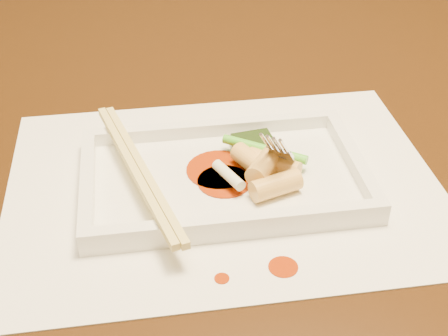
{
  "coord_description": "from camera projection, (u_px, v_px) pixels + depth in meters",
  "views": [
    {
      "loc": [
        -0.15,
        -0.52,
        1.11
      ],
      "look_at": [
        -0.08,
        -0.06,
        0.77
      ],
      "focal_mm": 50.0,
      "sensor_mm": 36.0,
      "label": 1
    }
  ],
  "objects": [
    {
      "name": "rice_cake_2",
      "position": [
        264.0,
        166.0,
        0.56
      ],
      "size": [
        0.04,
        0.05,
        0.02
      ],
      "primitive_type": "cylinder",
      "rotation": [
        1.57,
        0.0,
        2.53
      ],
      "color": "#F0CD70",
      "rests_on": "plate_base"
    },
    {
      "name": "chopstick_a",
      "position": [
        133.0,
        169.0,
        0.56
      ],
      "size": [
        0.06,
        0.22,
        0.01
      ],
      "primitive_type": "cube",
      "rotation": [
        0.0,
        0.0,
        0.26
      ],
      "color": "#DFC96F",
      "rests_on": "plate_rim_near"
    },
    {
      "name": "sauce_splatter_b",
      "position": [
        222.0,
        278.0,
        0.48
      ],
      "size": [
        0.01,
        0.01,
        0.0
      ],
      "primitive_type": "cylinder",
      "color": "#982A04",
      "rests_on": "placemat"
    },
    {
      "name": "veg_piece",
      "position": [
        253.0,
        143.0,
        0.61
      ],
      "size": [
        0.04,
        0.03,
        0.01
      ],
      "primitive_type": "cube",
      "rotation": [
        0.0,
        0.0,
        0.13
      ],
      "color": "black",
      "rests_on": "plate_base"
    },
    {
      "name": "rice_cake_0",
      "position": [
        276.0,
        185.0,
        0.55
      ],
      "size": [
        0.05,
        0.03,
        0.02
      ],
      "primitive_type": "cylinder",
      "rotation": [
        1.57,
        0.0,
        1.87
      ],
      "color": "#F0CD70",
      "rests_on": "plate_base"
    },
    {
      "name": "sauce_blob_1",
      "position": [
        224.0,
        181.0,
        0.57
      ],
      "size": [
        0.05,
        0.05,
        0.0
      ],
      "primitive_type": "cylinder",
      "color": "#982A04",
      "rests_on": "plate_base"
    },
    {
      "name": "plate_base",
      "position": [
        224.0,
        180.0,
        0.58
      ],
      "size": [
        0.26,
        0.16,
        0.01
      ],
      "primitive_type": "cube",
      "color": "white",
      "rests_on": "placemat"
    },
    {
      "name": "fork",
      "position": [
        298.0,
        92.0,
        0.56
      ],
      "size": [
        0.09,
        0.1,
        0.14
      ],
      "primitive_type": null,
      "color": "silver",
      "rests_on": "plate_base"
    },
    {
      "name": "chopstick_b",
      "position": [
        142.0,
        169.0,
        0.56
      ],
      "size": [
        0.06,
        0.22,
        0.01
      ],
      "primitive_type": "cube",
      "rotation": [
        0.0,
        0.0,
        0.26
      ],
      "color": "#DFC96F",
      "rests_on": "plate_rim_near"
    },
    {
      "name": "sauce_splatter_a",
      "position": [
        283.0,
        267.0,
        0.49
      ],
      "size": [
        0.02,
        0.02,
        0.0
      ],
      "primitive_type": "cylinder",
      "color": "#982A04",
      "rests_on": "placemat"
    },
    {
      "name": "plate_rim_far",
      "position": [
        213.0,
        128.0,
        0.63
      ],
      "size": [
        0.26,
        0.01,
        0.01
      ],
      "primitive_type": "cube",
      "color": "white",
      "rests_on": "plate_base"
    },
    {
      "name": "plate_rim_near",
      "position": [
        237.0,
        223.0,
        0.51
      ],
      "size": [
        0.26,
        0.01,
        0.01
      ],
      "primitive_type": "cube",
      "color": "white",
      "rests_on": "plate_base"
    },
    {
      "name": "plate_rim_left",
      "position": [
        87.0,
        183.0,
        0.56
      ],
      "size": [
        0.01,
        0.14,
        0.01
      ],
      "primitive_type": "cube",
      "color": "white",
      "rests_on": "plate_base"
    },
    {
      "name": "scallion_green",
      "position": [
        265.0,
        149.0,
        0.59
      ],
      "size": [
        0.08,
        0.06,
        0.01
      ],
      "primitive_type": "cylinder",
      "rotation": [
        1.57,
        0.0,
        0.97
      ],
      "color": "green",
      "rests_on": "plate_base"
    },
    {
      "name": "rice_cake_3",
      "position": [
        274.0,
        164.0,
        0.58
      ],
      "size": [
        0.05,
        0.05,
        0.02
      ],
      "primitive_type": "cylinder",
      "rotation": [
        1.57,
        0.0,
        0.88
      ],
      "color": "#F0CD70",
      "rests_on": "plate_base"
    },
    {
      "name": "placemat",
      "position": [
        224.0,
        184.0,
        0.58
      ],
      "size": [
        0.4,
        0.3,
        0.0
      ],
      "primitive_type": "cube",
      "color": "white",
      "rests_on": "table"
    },
    {
      "name": "sauce_blob_0",
      "position": [
        219.0,
        169.0,
        0.59
      ],
      "size": [
        0.06,
        0.06,
        0.0
      ],
      "primitive_type": "cylinder",
      "color": "#982A04",
      "rests_on": "plate_base"
    },
    {
      "name": "plate_rim_right",
      "position": [
        354.0,
        159.0,
        0.59
      ],
      "size": [
        0.01,
        0.14,
        0.01
      ],
      "primitive_type": "cube",
      "color": "white",
      "rests_on": "plate_base"
    },
    {
      "name": "table",
      "position": [
        284.0,
        215.0,
        0.7
      ],
      "size": [
        1.4,
        0.9,
        0.75
      ],
      "color": "black",
      "rests_on": "ground"
    },
    {
      "name": "scallion_white",
      "position": [
        229.0,
        175.0,
        0.56
      ],
      "size": [
        0.03,
        0.04,
        0.01
      ],
      "primitive_type": "cylinder",
      "rotation": [
        1.57,
        0.0,
        0.43
      ],
      "color": "#EAEACC",
      "rests_on": "plate_base"
    },
    {
      "name": "rice_cake_1",
      "position": [
        253.0,
        162.0,
        0.58
      ],
      "size": [
        0.04,
        0.05,
        0.02
      ],
      "primitive_type": "cylinder",
      "rotation": [
        1.57,
        0.0,
        0.49
      ],
      "color": "#F0CD70",
      "rests_on": "plate_base"
    }
  ]
}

